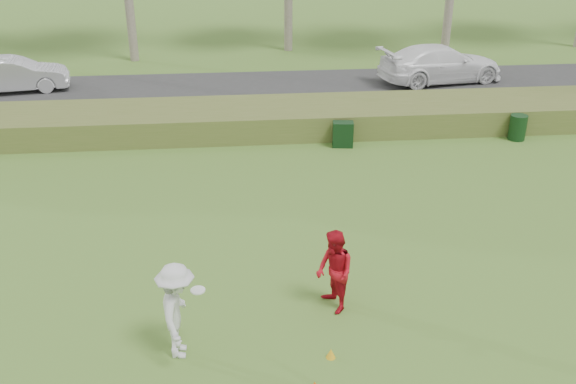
{
  "coord_description": "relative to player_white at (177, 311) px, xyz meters",
  "views": [
    {
      "loc": [
        -1.35,
        -9.94,
        7.97
      ],
      "look_at": [
        0.0,
        4.0,
        1.3
      ],
      "focal_mm": 40.0,
      "sensor_mm": 36.0,
      "label": 1
    }
  ],
  "objects": [
    {
      "name": "car_right",
      "position": [
        10.58,
        17.65,
        -0.09
      ],
      "size": [
        5.91,
        3.28,
        1.62
      ],
      "primitive_type": "imported",
      "rotation": [
        0.0,
        0.0,
        1.76
      ],
      "color": "white",
      "rests_on": "park_road"
    },
    {
      "name": "player_white",
      "position": [
        0.0,
        0.0,
        0.0
      ],
      "size": [
        0.9,
        1.26,
        1.93
      ],
      "rotation": [
        0.0,
        0.0,
        1.55
      ],
      "color": "silver",
      "rests_on": "ground"
    },
    {
      "name": "player_red",
      "position": [
        3.1,
        1.14,
        -0.07
      ],
      "size": [
        0.91,
        1.04,
        1.8
      ],
      "primitive_type": "imported",
      "rotation": [
        0.0,
        0.0,
        -1.27
      ],
      "color": "#B00F1B",
      "rests_on": "ground"
    },
    {
      "name": "ground",
      "position": [
        2.44,
        0.15,
        -0.96
      ],
      "size": [
        120.0,
        120.0,
        0.0
      ],
      "primitive_type": "plane",
      "color": "#416E24",
      "rests_on": "ground"
    },
    {
      "name": "cone_yellow",
      "position": [
        2.8,
        -0.41,
        -0.86
      ],
      "size": [
        0.18,
        0.18,
        0.2
      ],
      "primitive_type": "cone",
      "color": "yellow",
      "rests_on": "ground"
    },
    {
      "name": "car_mid",
      "position": [
        -7.92,
        17.9,
        -0.18
      ],
      "size": [
        4.58,
        2.27,
        1.44
      ],
      "primitive_type": "imported",
      "rotation": [
        0.0,
        0.0,
        1.75
      ],
      "color": "white",
      "rests_on": "park_road"
    },
    {
      "name": "utility_cabinet",
      "position": [
        4.89,
        10.3,
        -0.53
      ],
      "size": [
        0.74,
        0.51,
        0.86
      ],
      "primitive_type": "cube",
      "rotation": [
        0.0,
        0.0,
        -0.12
      ],
      "color": "black",
      "rests_on": "ground"
    },
    {
      "name": "trash_bin",
      "position": [
        11.05,
        10.37,
        -0.52
      ],
      "size": [
        0.77,
        0.77,
        0.88
      ],
      "primitive_type": "cylinder",
      "rotation": [
        0.0,
        0.0,
        0.39
      ],
      "color": "black",
      "rests_on": "ground"
    },
    {
      "name": "reed_strip",
      "position": [
        2.44,
        12.15,
        -0.51
      ],
      "size": [
        80.0,
        3.0,
        0.9
      ],
      "primitive_type": "cube",
      "color": "#4F5F26",
      "rests_on": "ground"
    },
    {
      "name": "park_road",
      "position": [
        2.44,
        17.15,
        -0.93
      ],
      "size": [
        80.0,
        6.0,
        0.06
      ],
      "primitive_type": "cube",
      "color": "#2D2D2D",
      "rests_on": "ground"
    }
  ]
}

